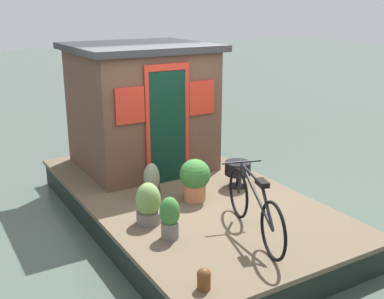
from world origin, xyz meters
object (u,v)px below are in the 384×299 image
(potted_plant_fern, at_px, (170,217))
(houseboat_cabin, at_px, (141,106))
(mooring_bollard, at_px, (204,278))
(potted_plant_geranium, at_px, (195,178))
(charcoal_grill, at_px, (238,169))
(potted_plant_thyme, at_px, (148,204))
(potted_plant_basil, at_px, (152,182))
(bicycle, at_px, (254,207))

(potted_plant_fern, bearing_deg, houseboat_cabin, -18.36)
(houseboat_cabin, height_order, mooring_bollard, houseboat_cabin)
(potted_plant_geranium, xyz_separation_m, mooring_bollard, (-1.89, 1.04, -0.21))
(charcoal_grill, bearing_deg, potted_plant_thyme, 104.56)
(potted_plant_basil, distance_m, charcoal_grill, 1.32)
(houseboat_cabin, bearing_deg, potted_plant_basil, 159.88)
(charcoal_grill, bearing_deg, potted_plant_fern, 119.47)
(potted_plant_thyme, relative_size, charcoal_grill, 1.37)
(potted_plant_geranium, distance_m, potted_plant_thyme, 0.93)
(houseboat_cabin, height_order, potted_plant_geranium, houseboat_cabin)
(houseboat_cabin, relative_size, charcoal_grill, 5.65)
(houseboat_cabin, bearing_deg, potted_plant_fern, 161.64)
(potted_plant_fern, distance_m, potted_plant_thyme, 0.49)
(potted_plant_basil, xyz_separation_m, charcoal_grill, (-0.26, -1.29, 0.04))
(potted_plant_thyme, bearing_deg, bicycle, -135.83)
(potted_plant_fern, bearing_deg, potted_plant_geranium, -45.60)
(potted_plant_fern, bearing_deg, mooring_bollard, 168.92)
(bicycle, distance_m, charcoal_grill, 1.57)
(potted_plant_basil, bearing_deg, bicycle, -162.03)
(houseboat_cabin, height_order, bicycle, houseboat_cabin)
(potted_plant_fern, relative_size, potted_plant_thyme, 0.97)
(potted_plant_thyme, distance_m, charcoal_grill, 1.73)
(potted_plant_geranium, relative_size, potted_plant_thyme, 1.12)
(potted_plant_thyme, xyz_separation_m, charcoal_grill, (0.44, -1.68, 0.02))
(bicycle, bearing_deg, houseboat_cabin, 0.45)
(houseboat_cabin, distance_m, potted_plant_fern, 2.80)
(mooring_bollard, bearing_deg, potted_plant_geranium, -28.78)
(charcoal_grill, bearing_deg, mooring_bollard, 137.34)
(houseboat_cabin, distance_m, potted_plant_geranium, 1.88)
(potted_plant_geranium, bearing_deg, potted_plant_basil, 52.42)
(bicycle, xyz_separation_m, charcoal_grill, (1.37, -0.76, -0.09))
(potted_plant_geranium, height_order, potted_plant_thyme, potted_plant_geranium)
(bicycle, relative_size, potted_plant_basil, 3.25)
(houseboat_cabin, height_order, potted_plant_thyme, houseboat_cabin)
(potted_plant_fern, distance_m, charcoal_grill, 1.88)
(mooring_bollard, bearing_deg, bicycle, -59.80)
(potted_plant_fern, height_order, charcoal_grill, potted_plant_fern)
(potted_plant_basil, distance_m, mooring_bollard, 2.33)
(bicycle, relative_size, charcoal_grill, 4.34)
(bicycle, height_order, mooring_bollard, bicycle)
(potted_plant_thyme, distance_m, potted_plant_basil, 0.79)
(potted_plant_fern, relative_size, charcoal_grill, 1.32)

